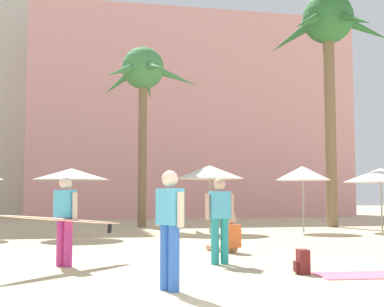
{
  "coord_description": "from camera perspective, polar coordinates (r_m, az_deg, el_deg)",
  "views": [
    {
      "loc": [
        -1.25,
        -5.66,
        1.35
      ],
      "look_at": [
        0.85,
        4.61,
        2.2
      ],
      "focal_mm": 48.94,
      "sensor_mm": 36.0,
      "label": 1
    }
  ],
  "objects": [
    {
      "name": "person_mid_right",
      "position": [
        7.58,
        -2.43,
        -7.71
      ],
      "size": [
        0.38,
        0.58,
        1.71
      ],
      "rotation": [
        0.0,
        0.0,
        3.63
      ],
      "color": "blue",
      "rests_on": "ground"
    },
    {
      "name": "person_near_left",
      "position": [
        10.48,
        3.03,
        -6.9
      ],
      "size": [
        0.61,
        0.26,
        1.7
      ],
      "rotation": [
        0.0,
        0.0,
        4.81
      ],
      "color": "teal",
      "rests_on": "ground"
    },
    {
      "name": "backpack",
      "position": [
        9.44,
        11.94,
        -11.51
      ],
      "size": [
        0.27,
        0.32,
        0.42
      ],
      "rotation": [
        0.0,
        0.0,
        3.0
      ],
      "color": "maroon",
      "rests_on": "ground"
    },
    {
      "name": "beach_towel",
      "position": [
        9.52,
        18.11,
        -12.5
      ],
      "size": [
        1.61,
        0.96,
        0.01
      ],
      "primitive_type": "cube",
      "rotation": [
        0.0,
        0.0,
        -0.09
      ],
      "color": "#EF6684",
      "rests_on": "ground"
    },
    {
      "name": "cafe_umbrella_2",
      "position": [
        19.01,
        1.95,
        -2.04
      ],
      "size": [
        2.48,
        2.48,
        2.45
      ],
      "color": "gray",
      "rests_on": "ground"
    },
    {
      "name": "palm_tree_far_left",
      "position": [
        24.61,
        14.64,
        12.46
      ],
      "size": [
        5.49,
        5.64,
        10.37
      ],
      "color": "brown",
      "rests_on": "ground"
    },
    {
      "name": "hotel_pink",
      "position": [
        36.96,
        -0.57,
        3.57
      ],
      "size": [
        20.87,
        8.91,
        13.23
      ],
      "primitive_type": "cube",
      "color": "pink",
      "rests_on": "ground"
    },
    {
      "name": "person_mid_center",
      "position": [
        10.3,
        -13.7,
        -6.84
      ],
      "size": [
        2.45,
        2.29,
        1.72
      ],
      "rotation": [
        0.0,
        0.0,
        3.95
      ],
      "color": "#B7337F",
      "rests_on": "ground"
    },
    {
      "name": "person_near_right",
      "position": [
        12.72,
        3.92,
        -9.24
      ],
      "size": [
        0.72,
        0.97,
        0.92
      ],
      "rotation": [
        0.0,
        0.0,
        2.0
      ],
      "color": "tan",
      "rests_on": "ground"
    },
    {
      "name": "palm_tree_left",
      "position": [
        23.32,
        -5.35,
        8.19
      ],
      "size": [
        4.3,
        4.81,
        7.88
      ],
      "color": "brown",
      "rests_on": "ground"
    },
    {
      "name": "cafe_umbrella_6",
      "position": [
        19.88,
        11.98,
        -2.11
      ],
      "size": [
        2.03,
        2.03,
        2.45
      ],
      "color": "gray",
      "rests_on": "ground"
    },
    {
      "name": "cafe_umbrella_3",
      "position": [
        17.33,
        -12.98,
        -2.22
      ],
      "size": [
        2.44,
        2.44,
        2.23
      ],
      "color": "gray",
      "rests_on": "ground"
    },
    {
      "name": "cafe_umbrella_1",
      "position": [
        20.88,
        19.87,
        -2.22
      ],
      "size": [
        2.76,
        2.76,
        2.39
      ],
      "color": "gray",
      "rests_on": "ground"
    }
  ]
}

